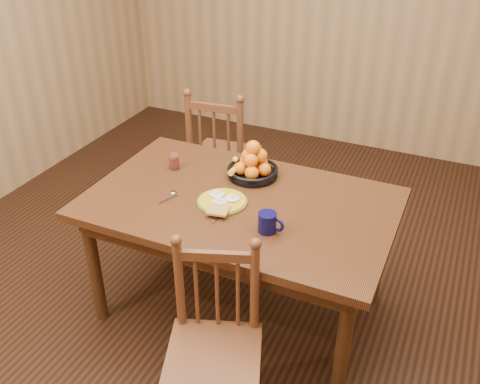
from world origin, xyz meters
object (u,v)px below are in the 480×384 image
at_px(dining_table, 240,214).
at_px(coffee_mug, 268,222).
at_px(chair_near, 215,346).
at_px(breakfast_plate, 222,201).
at_px(chair_far, 223,156).
at_px(fruit_bowl, 253,165).

height_order(dining_table, coffee_mug, coffee_mug).
bearing_deg(coffee_mug, dining_table, 139.63).
bearing_deg(chair_near, dining_table, 85.27).
height_order(dining_table, breakfast_plate, breakfast_plate).
bearing_deg(coffee_mug, chair_far, 125.52).
bearing_deg(coffee_mug, chair_near, -95.22).
bearing_deg(fruit_bowl, coffee_mug, -58.98).
relative_size(chair_far, coffee_mug, 7.39).
xyz_separation_m(dining_table, chair_near, (0.19, -0.70, -0.23)).
height_order(breakfast_plate, coffee_mug, coffee_mug).
distance_m(coffee_mug, fruit_bowl, 0.55).
relative_size(chair_near, breakfast_plate, 3.05).
bearing_deg(chair_far, dining_table, 115.41).
distance_m(chair_near, fruit_bowl, 1.06).
bearing_deg(breakfast_plate, chair_near, -67.10).
xyz_separation_m(breakfast_plate, coffee_mug, (0.31, -0.14, 0.04)).
xyz_separation_m(dining_table, fruit_bowl, (-0.05, 0.27, 0.15)).
distance_m(dining_table, breakfast_plate, 0.14).
bearing_deg(fruit_bowl, chair_near, -76.10).
distance_m(dining_table, chair_near, 0.76).
bearing_deg(fruit_bowl, chair_far, 128.61).
height_order(dining_table, chair_far, chair_far).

